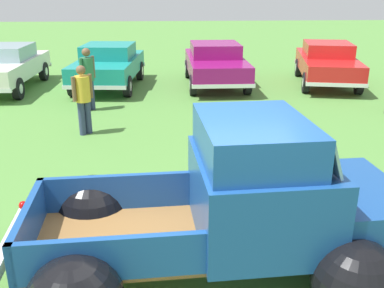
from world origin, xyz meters
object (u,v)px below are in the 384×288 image
Objects in this scene: spectator_0 at (83,96)px; show_car_3 at (327,62)px; show_car_1 at (108,64)px; show_car_2 at (215,63)px; spectator_1 at (88,75)px; vintage_pickup_truck at (236,216)px; show_car_0 at (4,66)px.

show_car_3 is at bearing 80.22° from spectator_0.
show_car_2 is (3.63, 0.09, 0.00)m from show_car_1.
spectator_1 is at bearing -51.82° from show_car_2.
vintage_pickup_truck is 10.75m from show_car_1.
spectator_1 is at bearing 142.45° from spectator_0.
show_car_2 is (7.05, 0.16, -0.00)m from show_car_0.
spectator_0 is at bearing 5.70° from show_car_1.
show_car_2 is 2.59× the size of spectator_1.
spectator_1 is at bearing 107.79° from vintage_pickup_truck.
show_car_2 is at bearing 81.53° from vintage_pickup_truck.
spectator_1 is at bearing 49.40° from show_car_0.
show_car_3 is at bearing 91.39° from show_car_0.
show_car_0 is at bearing -88.76° from show_car_2.
spectator_0 is at bearing -35.35° from show_car_2.
show_car_1 and show_car_2 have the same top height.
spectator_1 reaches higher than show_car_0.
vintage_pickup_truck is at bearing -32.49° from spectator_1.
show_car_0 is 2.64× the size of spectator_1.
spectator_0 is at bearing -47.56° from spectator_1.
show_car_2 is 6.26m from spectator_0.
show_car_0 is 2.82× the size of spectator_0.
show_car_0 is at bearing -83.39° from show_car_1.
vintage_pickup_truck is 11.48m from show_car_3.
spectator_1 is at bearing 1.57° from show_car_1.
show_car_0 is at bearing -77.93° from show_car_3.
show_car_1 is 2.51× the size of spectator_1.
show_car_2 is 2.76× the size of spectator_0.
show_car_0 is 1.02× the size of show_car_2.
show_car_1 is 7.53m from show_car_3.
show_car_1 and show_car_3 have the same top height.
vintage_pickup_truck is at bearing -17.26° from spectator_0.
show_car_1 is 5.02m from spectator_0.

